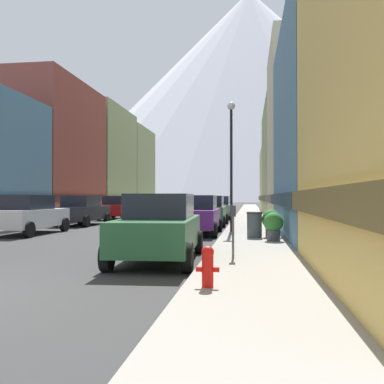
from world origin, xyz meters
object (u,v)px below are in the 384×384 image
(parking_meter_near, at_px, (233,224))
(streetlamp_right, at_px, (231,147))
(car_left_1, at_px, (29,215))
(car_right_0, at_px, (160,227))
(trash_bin_right, at_px, (254,225))
(car_right_2, at_px, (210,210))
(potted_plant_0, at_px, (43,214))
(potted_plant_1, at_px, (273,225))
(car_right_1, at_px, (197,215))
(car_left_2, at_px, (82,210))
(fire_hydrant_near, at_px, (208,265))
(potted_plant_2, at_px, (271,221))
(car_right_3, at_px, (219,207))
(car_left_3, at_px, (118,208))

(parking_meter_near, distance_m, streetlamp_right, 8.84)
(car_left_1, height_order, streetlamp_right, streetlamp_right)
(car_right_0, xyz_separation_m, trash_bin_right, (2.55, 5.25, -0.26))
(car_right_2, relative_size, potted_plant_0, 5.44)
(trash_bin_right, bearing_deg, car_left_1, 170.61)
(parking_meter_near, height_order, potted_plant_1, parking_meter_near)
(potted_plant_1, bearing_deg, car_right_1, 129.22)
(trash_bin_right, distance_m, potted_plant_0, 16.14)
(car_left_2, height_order, parking_meter_near, car_left_2)
(car_right_1, height_order, potted_plant_1, car_right_1)
(potted_plant_1, height_order, streetlamp_right, streetlamp_right)
(fire_hydrant_near, distance_m, potted_plant_0, 21.93)
(parking_meter_near, height_order, potted_plant_2, parking_meter_near)
(car_right_1, relative_size, trash_bin_right, 4.50)
(car_right_1, height_order, potted_plant_2, car_right_1)
(car_right_2, height_order, car_right_3, same)
(car_left_1, relative_size, car_right_2, 1.00)
(fire_hydrant_near, xyz_separation_m, potted_plant_1, (1.55, 7.87, 0.19))
(car_left_1, xyz_separation_m, potted_plant_2, (10.80, -1.41, -0.15))
(trash_bin_right, bearing_deg, car_right_0, -115.92)
(trash_bin_right, bearing_deg, car_right_2, 106.36)
(parking_meter_near, bearing_deg, car_right_2, 97.82)
(car_right_0, bearing_deg, car_right_2, 89.99)
(car_right_3, distance_m, potted_plant_1, 17.91)
(trash_bin_right, bearing_deg, car_left_2, 142.38)
(car_left_2, xyz_separation_m, car_right_1, (7.60, -5.02, 0.00))
(car_right_2, distance_m, potted_plant_1, 10.31)
(car_left_1, bearing_deg, streetlamp_right, 6.97)
(car_right_0, height_order, potted_plant_0, car_right_0)
(car_right_2, xyz_separation_m, potted_plant_0, (-10.80, 0.38, -0.30))
(car_left_2, height_order, potted_plant_1, car_left_2)
(car_left_2, distance_m, car_right_3, 11.54)
(car_right_2, relative_size, fire_hydrant_near, 6.27)
(car_left_1, height_order, trash_bin_right, car_left_1)
(car_left_2, bearing_deg, fire_hydrant_near, -61.17)
(fire_hydrant_near, relative_size, potted_plant_0, 0.87)
(potted_plant_0, bearing_deg, potted_plant_2, -32.13)
(parking_meter_near, xyz_separation_m, potted_plant_1, (1.25, 4.40, -0.30))
(car_right_3, relative_size, trash_bin_right, 4.49)
(car_right_0, bearing_deg, trash_bin_right, 64.08)
(car_right_0, distance_m, potted_plant_2, 6.39)
(parking_meter_near, bearing_deg, streetlamp_right, 92.75)
(car_left_1, relative_size, streetlamp_right, 0.75)
(car_left_3, height_order, car_right_0, same)
(car_left_1, bearing_deg, car_right_3, 62.87)
(car_left_1, xyz_separation_m, potted_plant_1, (10.80, -2.79, -0.19))
(car_left_1, relative_size, potted_plant_2, 4.20)
(car_right_3, bearing_deg, parking_meter_near, -84.94)
(car_right_0, xyz_separation_m, streetlamp_right, (1.55, 8.05, 3.09))
(car_right_2, xyz_separation_m, parking_meter_near, (1.95, -14.20, 0.11))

